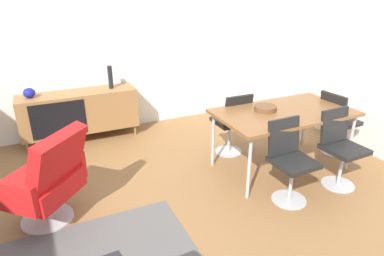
% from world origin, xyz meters
% --- Properties ---
extents(ground_plane, '(8.32, 8.32, 0.00)m').
position_xyz_m(ground_plane, '(0.00, 0.00, 0.00)').
color(ground_plane, olive).
extents(wall_back, '(6.80, 0.12, 2.80)m').
position_xyz_m(wall_back, '(0.00, 2.60, 1.40)').
color(wall_back, white).
rests_on(wall_back, ground_plane).
extents(sideboard, '(1.60, 0.45, 0.72)m').
position_xyz_m(sideboard, '(-0.28, 2.30, 0.44)').
color(sideboard, olive).
rests_on(sideboard, ground_plane).
extents(vase_cobalt, '(0.07, 0.07, 0.33)m').
position_xyz_m(vase_cobalt, '(0.20, 2.30, 0.88)').
color(vase_cobalt, black).
rests_on(vase_cobalt, sideboard).
extents(vase_sculptural_dark, '(0.15, 0.15, 0.13)m').
position_xyz_m(vase_sculptural_dark, '(-0.88, 2.30, 0.79)').
color(vase_sculptural_dark, navy).
rests_on(vase_sculptural_dark, sideboard).
extents(dining_table, '(1.60, 0.90, 0.74)m').
position_xyz_m(dining_table, '(1.80, 0.43, 0.70)').
color(dining_table, brown).
rests_on(dining_table, ground_plane).
extents(wooden_bowl_on_table, '(0.26, 0.26, 0.06)m').
position_xyz_m(wooden_bowl_on_table, '(1.60, 0.53, 0.77)').
color(wooden_bowl_on_table, brown).
rests_on(wooden_bowl_on_table, dining_table).
extents(dining_chair_far_end, '(0.45, 0.43, 0.86)m').
position_xyz_m(dining_chair_far_end, '(2.69, 0.42, 0.47)').
color(dining_chair_far_end, black).
rests_on(dining_chair_far_end, ground_plane).
extents(dining_chair_front_right, '(0.41, 0.44, 0.86)m').
position_xyz_m(dining_chair_front_right, '(2.15, -0.13, 0.47)').
color(dining_chair_front_right, black).
rests_on(dining_chair_front_right, ground_plane).
extents(dining_chair_front_left, '(0.41, 0.44, 0.86)m').
position_xyz_m(dining_chair_front_left, '(1.45, -0.13, 0.47)').
color(dining_chair_front_left, black).
rests_on(dining_chair_front_left, ground_plane).
extents(dining_chair_back_left, '(0.40, 0.43, 0.86)m').
position_xyz_m(dining_chair_back_left, '(1.45, 0.98, 0.47)').
color(dining_chair_back_left, black).
rests_on(dining_chair_back_left, ground_plane).
extents(lounge_chair_red, '(0.91, 0.91, 0.95)m').
position_xyz_m(lounge_chair_red, '(-0.82, 0.49, 0.47)').
color(lounge_chair_red, red).
rests_on(lounge_chair_red, ground_plane).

